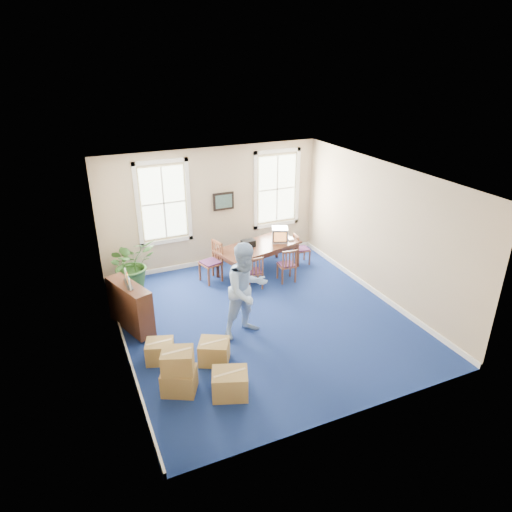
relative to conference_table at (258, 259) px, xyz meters
name	(u,v)px	position (x,y,z in m)	size (l,w,h in m)	color
floor	(263,318)	(-0.86, -2.19, -0.38)	(6.50, 6.50, 0.00)	navy
ceiling	(264,176)	(-0.86, -2.19, 2.82)	(6.50, 6.50, 0.00)	white
wall_back	(212,207)	(-0.86, 1.06, 1.22)	(6.50, 6.50, 0.00)	tan
wall_front	(355,333)	(-0.86, -5.44, 1.22)	(6.50, 6.50, 0.00)	tan
wall_left	(115,279)	(-3.86, -2.19, 1.22)	(6.50, 6.50, 0.00)	tan
wall_right	(381,231)	(2.14, -2.19, 1.22)	(6.50, 6.50, 0.00)	tan
baseboard_back	(215,260)	(-0.86, 1.03, -0.32)	(6.00, 0.04, 0.12)	white
baseboard_left	(126,348)	(-3.83, -2.19, -0.32)	(0.04, 6.50, 0.12)	white
baseboard_right	(373,290)	(2.11, -2.19, -0.32)	(0.04, 6.50, 0.12)	white
window_left	(164,203)	(-2.16, 1.04, 1.52)	(1.40, 0.12, 2.20)	white
window_right	(277,189)	(1.04, 1.04, 1.52)	(1.40, 0.12, 2.20)	white
wall_picture	(223,201)	(-0.56, 1.01, 1.37)	(0.58, 0.06, 0.48)	black
conference_table	(258,259)	(0.00, 0.00, 0.00)	(2.23, 1.02, 0.76)	#462619
crt_tv	(280,234)	(0.66, 0.05, 0.57)	(0.41, 0.45, 0.38)	#B7B7BC
game_console	(291,239)	(0.96, 0.00, 0.40)	(0.14, 0.18, 0.05)	white
equipment_bag	(248,243)	(-0.25, 0.05, 0.47)	(0.35, 0.23, 0.17)	black
chair_near_left	(254,271)	(-0.46, -0.76, 0.06)	(0.39, 0.39, 0.88)	brown
chair_near_right	(287,264)	(0.46, -0.76, 0.08)	(0.41, 0.41, 0.91)	brown
chair_end_left	(210,262)	(-1.32, 0.00, 0.14)	(0.47, 0.47, 1.05)	brown
chair_end_right	(302,249)	(1.32, 0.00, 0.06)	(0.39, 0.39, 0.87)	brown
man	(246,290)	(-1.40, -2.56, 0.63)	(0.99, 0.77, 2.03)	#96B9E6
credenza	(131,308)	(-3.56, -1.44, 0.12)	(0.37, 1.29, 1.01)	#462619
brochure_rack	(128,281)	(-3.54, -1.44, 0.76)	(0.11, 0.61, 0.27)	#99999E
potted_plant	(132,264)	(-3.19, 0.47, 0.26)	(1.15, 1.00, 1.28)	#264D1C
cardboard_boxes	(189,363)	(-2.94, -3.64, 0.06)	(1.54, 1.54, 0.88)	#A48145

